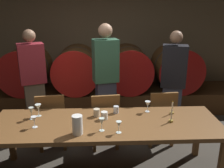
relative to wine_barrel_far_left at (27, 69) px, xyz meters
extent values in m
cube|color=brown|center=(1.49, 0.55, 0.52)|extent=(7.17, 0.24, 2.75)
cube|color=#4C2D16|center=(1.49, 0.00, -0.64)|extent=(6.45, 0.90, 0.42)
cylinder|color=brown|center=(0.00, 0.00, 0.00)|extent=(0.86, 0.86, 0.86)
cylinder|color=#9E1411|center=(0.00, -0.45, 0.00)|extent=(0.88, 0.03, 0.88)
cylinder|color=#9E1411|center=(0.00, 0.45, 0.00)|extent=(0.88, 0.03, 0.88)
cylinder|color=#2D2D33|center=(0.00, 0.00, 0.00)|extent=(0.87, 0.04, 0.87)
cylinder|color=brown|center=(0.98, 0.00, 0.00)|extent=(0.86, 0.86, 0.86)
cylinder|color=#B21C16|center=(0.98, -0.45, 0.00)|extent=(0.88, 0.03, 0.88)
cylinder|color=#B21C16|center=(0.98, 0.45, 0.00)|extent=(0.88, 0.03, 0.88)
cylinder|color=#2D2D33|center=(0.98, 0.00, 0.00)|extent=(0.87, 0.04, 0.87)
cylinder|color=#513319|center=(2.00, 0.00, 0.00)|extent=(0.86, 0.86, 0.86)
cylinder|color=#9E1411|center=(2.00, -0.45, 0.00)|extent=(0.88, 0.03, 0.88)
cylinder|color=#9E1411|center=(2.00, 0.45, 0.00)|extent=(0.88, 0.03, 0.88)
cylinder|color=#2D2D33|center=(2.00, 0.00, 0.00)|extent=(0.87, 0.04, 0.87)
cylinder|color=brown|center=(2.96, 0.00, 0.00)|extent=(0.86, 0.86, 0.86)
cylinder|color=maroon|center=(2.96, -0.45, 0.00)|extent=(0.88, 0.03, 0.88)
cylinder|color=maroon|center=(2.96, 0.45, 0.00)|extent=(0.88, 0.03, 0.88)
cylinder|color=#2D2D33|center=(2.96, 0.00, 0.00)|extent=(0.87, 0.04, 0.87)
cube|color=brown|center=(1.51, -2.11, -0.15)|extent=(2.75, 0.87, 0.05)
cube|color=brown|center=(2.81, -2.48, -0.51)|extent=(0.07, 0.07, 0.69)
cube|color=brown|center=(0.21, -1.73, -0.51)|extent=(0.07, 0.07, 0.69)
cube|color=brown|center=(2.81, -1.73, -0.51)|extent=(0.07, 0.07, 0.69)
cube|color=brown|center=(0.72, -1.38, -0.42)|extent=(0.45, 0.45, 0.04)
cube|color=brown|center=(0.74, -1.56, -0.19)|extent=(0.40, 0.09, 0.42)
cube|color=brown|center=(0.86, -1.19, -0.65)|extent=(0.05, 0.05, 0.42)
cube|color=brown|center=(0.53, -1.23, -0.65)|extent=(0.05, 0.05, 0.42)
cube|color=brown|center=(0.91, -1.53, -0.65)|extent=(0.05, 0.05, 0.42)
cube|color=brown|center=(0.57, -1.57, -0.65)|extent=(0.05, 0.05, 0.42)
cube|color=brown|center=(1.50, -1.40, -0.42)|extent=(0.44, 0.44, 0.04)
cube|color=brown|center=(1.52, -1.58, -0.19)|extent=(0.40, 0.09, 0.42)
cube|color=brown|center=(1.64, -1.21, -0.65)|extent=(0.05, 0.05, 0.42)
cube|color=brown|center=(1.31, -1.25, -0.65)|extent=(0.05, 0.05, 0.42)
cube|color=brown|center=(1.68, -1.55, -0.65)|extent=(0.05, 0.05, 0.42)
cube|color=brown|center=(1.35, -1.59, -0.65)|extent=(0.05, 0.05, 0.42)
cube|color=brown|center=(2.34, -1.33, -0.42)|extent=(0.43, 0.43, 0.04)
cube|color=brown|center=(2.36, -1.51, -0.19)|extent=(0.40, 0.07, 0.42)
cube|color=brown|center=(2.50, -1.15, -0.65)|extent=(0.05, 0.05, 0.42)
cube|color=brown|center=(2.16, -1.18, -0.65)|extent=(0.05, 0.05, 0.42)
cube|color=brown|center=(2.53, -1.49, -0.65)|extent=(0.05, 0.05, 0.42)
cube|color=brown|center=(2.19, -1.52, -0.65)|extent=(0.05, 0.05, 0.42)
cube|color=brown|center=(0.40, -1.04, -0.40)|extent=(0.35, 0.29, 0.91)
cube|color=maroon|center=(0.40, -1.04, 0.36)|extent=(0.44, 0.36, 0.61)
sphere|color=#8C664C|center=(0.40, -1.04, 0.78)|extent=(0.19, 0.19, 0.19)
cube|color=#33384C|center=(1.53, -1.04, -0.40)|extent=(0.34, 0.26, 0.92)
cube|color=#336047|center=(1.53, -1.04, 0.39)|extent=(0.42, 0.32, 0.66)
sphere|color=tan|center=(1.53, -1.04, 0.85)|extent=(0.21, 0.21, 0.21)
cube|color=#33384C|center=(2.60, -1.08, -0.44)|extent=(0.34, 0.27, 0.83)
cube|color=black|center=(2.60, -1.08, 0.30)|extent=(0.43, 0.32, 0.66)
sphere|color=#8C664C|center=(2.60, -1.08, 0.75)|extent=(0.20, 0.20, 0.20)
cylinder|color=olive|center=(2.29, -2.13, -0.11)|extent=(0.05, 0.05, 0.02)
cylinder|color=#EDE5CC|center=(2.29, -2.13, -0.03)|extent=(0.02, 0.02, 0.14)
cone|color=yellow|center=(2.29, -2.13, 0.06)|extent=(0.01, 0.01, 0.02)
cylinder|color=olive|center=(2.37, -1.90, -0.11)|extent=(0.05, 0.05, 0.02)
cylinder|color=#EDE5CC|center=(2.37, -1.90, -0.03)|extent=(0.02, 0.02, 0.14)
cone|color=yellow|center=(2.37, -1.90, 0.05)|extent=(0.01, 0.01, 0.02)
cylinder|color=white|center=(1.20, -2.37, -0.01)|extent=(0.12, 0.12, 0.22)
cylinder|color=silver|center=(0.60, -1.98, -0.12)|extent=(0.06, 0.06, 0.00)
cylinder|color=silver|center=(0.60, -1.98, -0.09)|extent=(0.01, 0.01, 0.06)
cone|color=silver|center=(0.60, -1.98, -0.01)|extent=(0.06, 0.06, 0.09)
cylinder|color=silver|center=(0.67, -1.89, -0.12)|extent=(0.06, 0.06, 0.00)
cylinder|color=silver|center=(0.67, -1.89, -0.08)|extent=(0.01, 0.01, 0.08)
cone|color=silver|center=(0.67, -1.89, 0.00)|extent=(0.08, 0.08, 0.07)
cylinder|color=white|center=(0.69, -2.19, -0.12)|extent=(0.06, 0.06, 0.00)
cylinder|color=white|center=(0.69, -2.19, -0.09)|extent=(0.01, 0.01, 0.06)
cone|color=white|center=(0.69, -2.19, -0.02)|extent=(0.07, 0.07, 0.07)
cylinder|color=silver|center=(1.46, -2.31, -0.12)|extent=(0.06, 0.06, 0.00)
cylinder|color=silver|center=(1.46, -2.31, -0.08)|extent=(0.01, 0.01, 0.06)
cone|color=silver|center=(1.46, -2.31, -0.01)|extent=(0.06, 0.06, 0.09)
cylinder|color=silver|center=(1.65, -2.36, -0.12)|extent=(0.06, 0.06, 0.00)
cylinder|color=silver|center=(1.65, -2.36, -0.08)|extent=(0.01, 0.01, 0.07)
cone|color=silver|center=(1.65, -2.36, -0.02)|extent=(0.06, 0.06, 0.07)
cylinder|color=white|center=(2.06, -1.82, -0.12)|extent=(0.06, 0.06, 0.00)
cylinder|color=white|center=(2.06, -1.82, -0.08)|extent=(0.01, 0.01, 0.07)
cone|color=white|center=(2.06, -1.82, -0.01)|extent=(0.07, 0.07, 0.07)
cylinder|color=beige|center=(1.40, -1.93, -0.07)|extent=(0.08, 0.08, 0.10)
cylinder|color=white|center=(1.49, -2.02, -0.07)|extent=(0.08, 0.08, 0.10)
cylinder|color=silver|center=(1.65, -1.84, -0.07)|extent=(0.07, 0.07, 0.09)
camera|label=1|loc=(1.46, -4.81, 1.25)|focal=40.06mm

